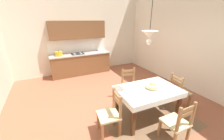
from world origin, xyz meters
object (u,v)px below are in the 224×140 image
object	(u,v)px
dining_chair_kitchen_side	(130,86)
pendant_lamp	(150,35)
kitchen_cabinetry	(80,54)
dining_table	(148,94)
dining_chair_window_side	(179,92)
fruit_bowl	(152,86)
dining_chair_camera_side	(177,123)
dining_chair_tv_side	(110,114)

from	to	relation	value
dining_chair_kitchen_side	pendant_lamp	bearing A→B (deg)	-101.59
kitchen_cabinetry	dining_table	distance (m)	3.63
dining_table	dining_chair_window_side	bearing A→B (deg)	-1.82
dining_chair_kitchen_side	fruit_bowl	world-z (taller)	dining_chair_kitchen_side
dining_table	dining_chair_kitchen_side	bearing A→B (deg)	86.46
dining_chair_kitchen_side	dining_chair_window_side	xyz separation A→B (m)	(0.99, -0.88, 0.00)
fruit_bowl	pendant_lamp	world-z (taller)	pendant_lamp
dining_table	dining_chair_camera_side	bearing A→B (deg)	-89.58
pendant_lamp	dining_chair_tv_side	bearing A→B (deg)	-175.74
dining_table	dining_chair_window_side	distance (m)	1.06
kitchen_cabinetry	dining_chair_window_side	bearing A→B (deg)	-63.99
dining_chair_tv_side	pendant_lamp	bearing A→B (deg)	4.26
dining_chair_kitchen_side	dining_chair_window_side	world-z (taller)	same
dining_chair_tv_side	fruit_bowl	bearing A→B (deg)	3.66
dining_table	fruit_bowl	bearing A→B (deg)	-5.12
dining_chair_tv_side	fruit_bowl	xyz separation A→B (m)	(1.10, 0.07, 0.37)
dining_chair_camera_side	pendant_lamp	world-z (taller)	pendant_lamp
kitchen_cabinetry	dining_chair_tv_side	distance (m)	3.67
kitchen_cabinetry	dining_chair_window_side	distance (m)	4.01
dining_chair_window_side	pendant_lamp	world-z (taller)	pendant_lamp
kitchen_cabinetry	dining_chair_kitchen_side	distance (m)	2.84
kitchen_cabinetry	dining_chair_kitchen_side	size ratio (longest dim) A/B	2.65
dining_chair_window_side	dining_table	bearing A→B (deg)	178.18
dining_chair_window_side	dining_chair_tv_side	size ratio (longest dim) A/B	1.00
dining_chair_window_side	kitchen_cabinetry	bearing A→B (deg)	116.01
fruit_bowl	pendant_lamp	size ratio (longest dim) A/B	0.37
kitchen_cabinetry	dining_table	world-z (taller)	kitchen_cabinetry
dining_chair_camera_side	fruit_bowl	bearing A→B (deg)	83.84
dining_chair_window_side	dining_chair_kitchen_side	bearing A→B (deg)	138.37
fruit_bowl	kitchen_cabinetry	bearing A→B (deg)	102.76
dining_chair_window_side	pendant_lamp	xyz separation A→B (m)	(-1.16, 0.02, 1.52)
dining_table	pendant_lamp	size ratio (longest dim) A/B	1.80
dining_chair_tv_side	dining_chair_window_side	bearing A→B (deg)	1.29
kitchen_cabinetry	dining_chair_camera_side	world-z (taller)	kitchen_cabinetry
dining_chair_window_side	dining_chair_camera_side	distance (m)	1.32
dining_chair_window_side	dining_chair_tv_side	world-z (taller)	same
dining_chair_camera_side	dining_table	bearing A→B (deg)	90.42
dining_table	dining_chair_tv_side	distance (m)	1.02
kitchen_cabinetry	dining_chair_tv_side	size ratio (longest dim) A/B	2.65
fruit_bowl	dining_chair_camera_side	bearing A→B (deg)	-96.16
dining_chair_tv_side	dining_chair_camera_side	bearing A→B (deg)	-37.25
fruit_bowl	dining_table	bearing A→B (deg)	174.88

